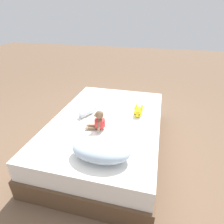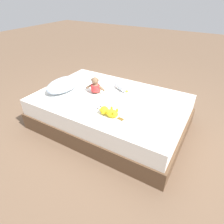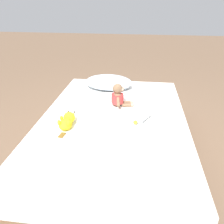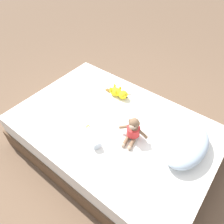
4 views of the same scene
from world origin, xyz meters
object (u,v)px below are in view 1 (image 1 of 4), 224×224
plush_monkey (99,122)px  plush_yellow_creature (138,111)px  pillow (101,150)px  bed (107,134)px  glass_bottle (86,113)px

plush_monkey → plush_yellow_creature: (-0.39, -0.45, -0.05)m
pillow → plush_yellow_creature: (-0.23, -0.90, -0.03)m
bed → glass_bottle: size_ratio=7.97×
pillow → glass_bottle: (0.42, -0.70, -0.04)m
bed → glass_bottle: (0.28, -0.01, 0.27)m
plush_monkey → glass_bottle: size_ratio=1.12×
bed → plush_monkey: plush_monkey is taller
bed → glass_bottle: glass_bottle is taller
pillow → plush_yellow_creature: 0.92m
bed → glass_bottle: bearing=-2.7°
pillow → glass_bottle: size_ratio=2.17×
bed → plush_yellow_creature: plush_yellow_creature is taller
pillow → plush_monkey: (0.16, -0.44, 0.01)m
plush_monkey → bed: bearing=-95.4°
glass_bottle → pillow: bearing=120.7°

